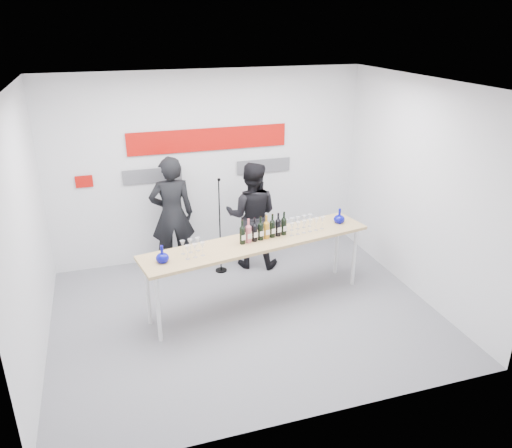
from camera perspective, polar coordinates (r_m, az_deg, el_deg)
name	(u,v)px	position (r m, az deg, el deg)	size (l,w,h in m)	color
ground	(246,314)	(6.82, -1.18, -10.23)	(5.00, 5.00, 0.00)	slate
back_wall	(209,167)	(7.99, -5.36, 6.50)	(5.00, 0.04, 3.00)	silver
signage	(206,149)	(7.87, -5.79, 8.55)	(3.38, 0.02, 0.79)	#B30C07
tasting_table	(258,245)	(6.65, 0.26, -2.44)	(3.24, 1.22, 0.95)	tan
wine_bottles	(264,228)	(6.60, 0.87, -0.41)	(0.71, 0.21, 0.33)	black
decanter_left	(162,254)	(6.11, -10.68, -3.38)	(0.16, 0.16, 0.21)	#07098D
decanter_right	(339,216)	(7.25, 9.51, 0.94)	(0.16, 0.16, 0.21)	#07098D
glasses_left	(193,248)	(6.24, -7.25, -2.76)	(0.29, 0.26, 0.18)	silver
glasses_right	(303,225)	(6.92, 5.38, -0.06)	(0.59, 0.30, 0.18)	silver
presenter_left	(172,215)	(7.70, -9.57, 1.05)	(0.67, 0.44, 1.83)	black
presenter_right	(252,215)	(7.75, -0.49, 1.00)	(0.82, 0.64, 1.70)	black
mic_stand	(220,244)	(7.70, -4.08, -2.28)	(0.18, 0.18, 1.53)	black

